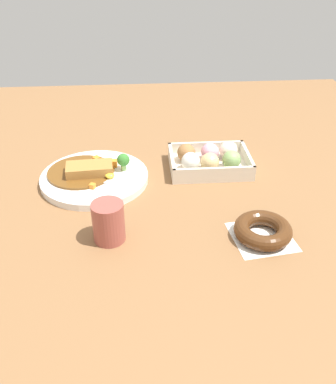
% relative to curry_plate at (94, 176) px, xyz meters
% --- Properties ---
extents(ground_plane, '(1.60, 1.60, 0.00)m').
position_rel_curry_plate_xyz_m(ground_plane, '(-0.14, 0.05, -0.01)').
color(ground_plane, brown).
extents(curry_plate, '(0.27, 0.27, 0.06)m').
position_rel_curry_plate_xyz_m(curry_plate, '(0.00, 0.00, 0.00)').
color(curry_plate, white).
rests_on(curry_plate, ground_plane).
extents(donut_box, '(0.21, 0.15, 0.06)m').
position_rel_curry_plate_xyz_m(donut_box, '(-0.30, -0.04, 0.01)').
color(donut_box, beige).
rests_on(donut_box, ground_plane).
extents(chocolate_ring_donut, '(0.14, 0.14, 0.04)m').
position_rel_curry_plate_xyz_m(chocolate_ring_donut, '(-0.37, 0.26, 0.00)').
color(chocolate_ring_donut, white).
rests_on(chocolate_ring_donut, ground_plane).
extents(coffee_mug, '(0.07, 0.07, 0.09)m').
position_rel_curry_plate_xyz_m(coffee_mug, '(-0.05, 0.24, 0.03)').
color(coffee_mug, '#9E4C42').
rests_on(coffee_mug, ground_plane).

